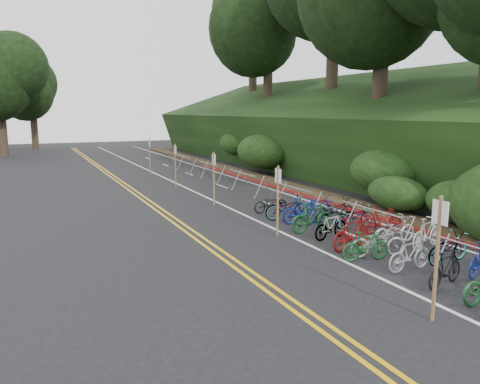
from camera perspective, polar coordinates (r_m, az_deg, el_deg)
The scene contains 11 objects.
ground at distance 12.35m, azimuth 13.72°, elevation -11.11°, with size 120.00×120.00×0.00m, color black.
road_markings at distance 21.09m, azimuth -2.18°, elevation -2.06°, with size 7.47×80.00×0.01m.
red_curb at distance 25.03m, azimuth 6.88°, elevation -0.12°, with size 0.25×28.00×0.10m, color maroon.
embankment at distance 34.60m, azimuth 11.11°, elevation 6.72°, with size 14.30×48.14×9.11m.
tree_cluster at distance 36.04m, azimuth 4.18°, elevation 20.94°, with size 32.28×53.90×18.08m.
bike_rack_front at distance 13.06m, azimuth 26.51°, elevation -7.17°, with size 1.09×2.58×1.06m.
bike_racks_rest at distance 24.50m, azimuth 0.30°, elevation 1.64°, with size 1.14×23.00×1.17m.
signpost_near at distance 10.49m, azimuth 22.92°, elevation -6.62°, with size 0.08×0.40×2.68m.
signposts_rest at distance 24.44m, azimuth -5.81°, elevation 2.94°, with size 0.08×18.40×2.50m.
bike_front at distance 14.28m, azimuth 15.07°, elevation -6.38°, with size 1.50×0.42×0.90m, color #144C1E.
bike_valet at distance 15.81m, azimuth 16.67°, elevation -4.74°, with size 3.18×13.32×1.10m.
Camera 1 is at (-7.32, -8.94, 4.37)m, focal length 35.00 mm.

